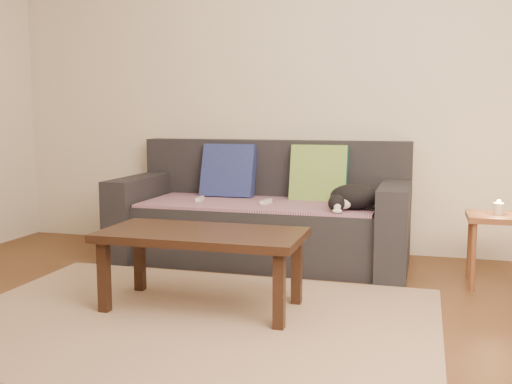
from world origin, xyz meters
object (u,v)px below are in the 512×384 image
Objects in this scene: coffee_table at (202,241)px; wii_remote_a at (200,199)px; side_table at (498,227)px; sofa at (263,218)px; wii_remote_b at (266,202)px; cat at (353,198)px.

wii_remote_a is at bearing 111.76° from coffee_table.
side_table is 0.41× the size of coffee_table.
sofa is 4.61× the size of side_table.
sofa is 1.22m from coffee_table.
wii_remote_a and wii_remote_b have the same top height.
wii_remote_a is 0.14× the size of coffee_table.
side_table reaches higher than coffee_table.
coffee_table is (0.42, -1.05, -0.07)m from wii_remote_a.
sofa is at bearing 28.12° from wii_remote_b.
cat reaches higher than side_table.
cat reaches higher than wii_remote_b.
cat reaches higher than coffee_table.
wii_remote_b reaches higher than coffee_table.
coffee_table is (-1.60, -0.92, 0.01)m from side_table.
side_table is at bearing 29.95° from coffee_table.
cat is 0.37× the size of coffee_table.
sofa is at bearing -78.26° from wii_remote_a.
cat is at bearing -103.70° from wii_remote_a.
wii_remote_b is (-0.62, 0.09, -0.07)m from cat.
cat is 0.91m from side_table.
sofa is 1.91× the size of coffee_table.
wii_remote_a reaches higher than side_table.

